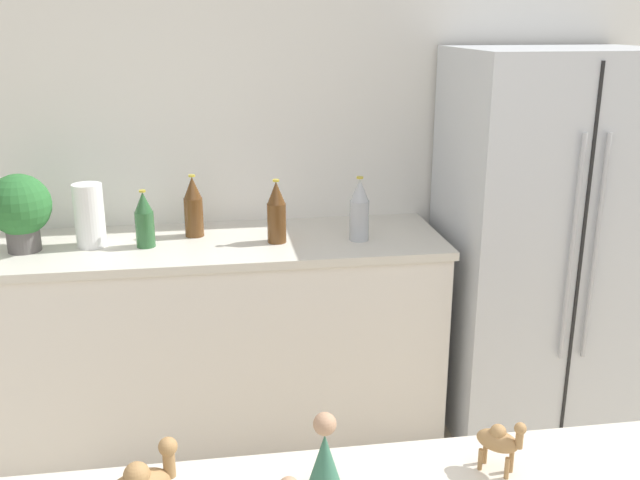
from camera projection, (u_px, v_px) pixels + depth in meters
wall_back at (288, 143)px, 3.28m from camera, size 8.00×0.06×2.55m
back_counter at (224, 339)px, 3.17m from camera, size 1.91×0.63×0.92m
refrigerator at (542, 244)px, 3.20m from camera, size 0.85×0.70×1.71m
potted_plant at (20, 208)px, 2.84m from camera, size 0.25×0.25×0.32m
paper_towel_roll at (89, 215)px, 2.92m from camera, size 0.12×0.12×0.26m
back_bottle_0 at (359, 210)px, 3.00m from camera, size 0.08×0.08×0.28m
back_bottle_1 at (144, 220)px, 2.92m from camera, size 0.08×0.08×0.24m
back_bottle_2 at (193, 207)px, 3.06m from camera, size 0.08×0.08×0.27m
back_bottle_3 at (277, 213)px, 2.97m from camera, size 0.08×0.08×0.27m
camel_figurine_second at (500, 440)px, 1.36m from camera, size 0.09×0.09×0.12m
wise_man_figurine_purple at (325, 457)px, 1.31m from camera, size 0.07×0.07×0.16m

